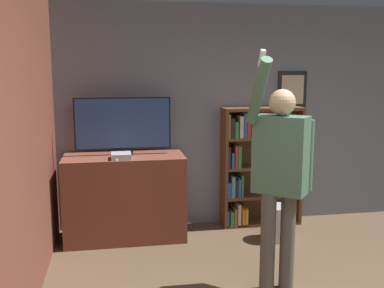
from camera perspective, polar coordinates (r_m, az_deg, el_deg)
The scene contains 9 objects.
wall_back at distance 5.61m, azimuth 5.04°, elevation 3.58°, with size 6.24×0.09×2.70m.
wall_side_brick at distance 3.99m, azimuth -20.08°, elevation 0.49°, with size 0.06×4.56×2.70m.
tv_ledge at distance 5.21m, azimuth -8.51°, elevation -6.73°, with size 1.35×0.59×0.97m.
television at distance 5.12m, azimuth -8.77°, elevation 2.40°, with size 1.08×0.22×0.65m.
game_console at distance 4.94m, azimuth -8.98°, elevation -1.50°, with size 0.21×0.23×0.06m.
remote_loose at distance 4.89m, azimuth -9.76°, elevation -1.88°, with size 0.08×0.14×0.02m.
bookshelf at distance 5.61m, azimuth 7.81°, elevation -2.95°, with size 0.99×0.28×1.47m.
person at distance 3.88m, azimuth 11.14°, elevation -3.37°, with size 0.58×0.56×2.09m.
waste_bin at distance 5.29m, azimuth 10.61°, elevation -9.77°, with size 0.31×0.31×0.39m.
Camera 1 is at (-1.44, -2.40, 1.95)m, focal length 42.00 mm.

